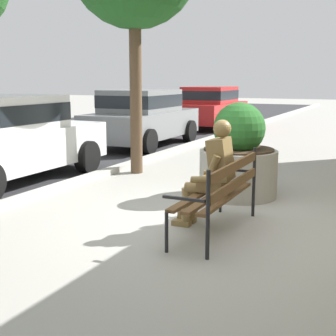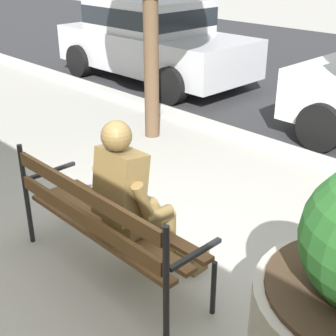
{
  "view_description": "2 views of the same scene",
  "coord_description": "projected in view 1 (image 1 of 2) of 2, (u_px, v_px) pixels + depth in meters",
  "views": [
    {
      "loc": [
        -5.61,
        -2.1,
        1.85
      ],
      "look_at": [
        -0.3,
        0.42,
        0.75
      ],
      "focal_mm": 50.96,
      "sensor_mm": 36.0,
      "label": 1
    },
    {
      "loc": [
        2.3,
        -2.1,
        2.44
      ],
      "look_at": [
        -0.3,
        0.42,
        0.75
      ],
      "focal_mm": 50.73,
      "sensor_mm": 36.0,
      "label": 2
    }
  ],
  "objects": [
    {
      "name": "concrete_planter",
      "position": [
        238.0,
        159.0,
        7.55
      ],
      "size": [
        1.23,
        1.23,
        1.5
      ],
      "color": "gray",
      "rests_on": "ground"
    },
    {
      "name": "parked_car_red",
      "position": [
        211.0,
        106.0,
        18.03
      ],
      "size": [
        4.11,
        1.95,
        1.56
      ],
      "color": "#B21E1E",
      "rests_on": "ground"
    },
    {
      "name": "bronze_statue_seated",
      "position": [
        210.0,
        175.0,
        5.94
      ],
      "size": [
        0.63,
        0.76,
        1.37
      ],
      "color": "brown",
      "rests_on": "ground"
    },
    {
      "name": "curb_stone",
      "position": [
        33.0,
        196.0,
        7.42
      ],
      "size": [
        60.0,
        0.2,
        0.12
      ],
      "primitive_type": "cube",
      "color": "#B2AFA8",
      "rests_on": "ground"
    },
    {
      "name": "parked_car_grey",
      "position": [
        142.0,
        116.0,
        13.21
      ],
      "size": [
        4.11,
        1.95,
        1.56
      ],
      "color": "slate",
      "rests_on": "ground"
    },
    {
      "name": "parked_car_white",
      "position": [
        3.0,
        136.0,
        8.54
      ],
      "size": [
        4.11,
        1.95,
        1.56
      ],
      "color": "silver",
      "rests_on": "ground"
    },
    {
      "name": "ground_plane",
      "position": [
        207.0,
        223.0,
        6.21
      ],
      "size": [
        80.0,
        80.0,
        0.0
      ],
      "primitive_type": "plane",
      "color": "#9E9B93"
    },
    {
      "name": "park_bench",
      "position": [
        221.0,
        190.0,
        5.72
      ],
      "size": [
        1.8,
        0.53,
        0.95
      ],
      "color": "brown",
      "rests_on": "ground"
    }
  ]
}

